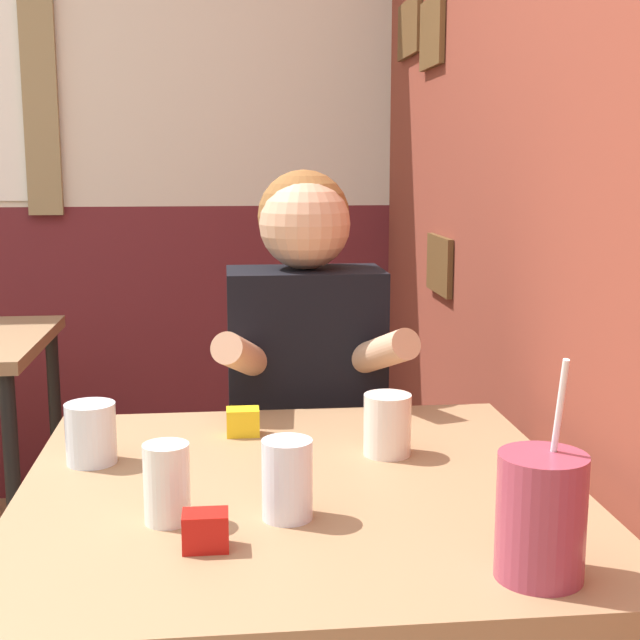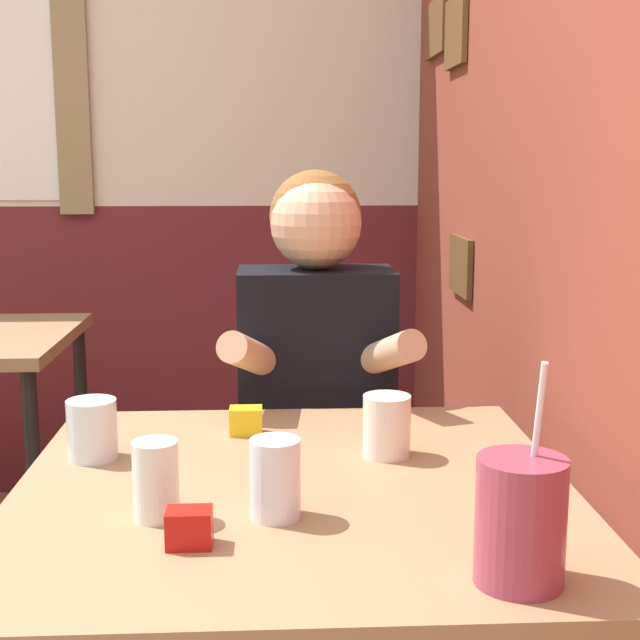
% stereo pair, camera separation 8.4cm
% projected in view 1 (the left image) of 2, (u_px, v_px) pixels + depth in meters
% --- Properties ---
extents(brick_wall_right, '(0.08, 4.26, 2.70)m').
position_uv_depth(brick_wall_right, '(486.00, 126.00, 2.20)').
color(brick_wall_right, brown).
rests_on(brick_wall_right, ground_plane).
extents(back_wall, '(5.40, 0.09, 2.70)m').
position_uv_depth(back_wall, '(56.00, 135.00, 3.20)').
color(back_wall, beige).
rests_on(back_wall, ground_plane).
extents(main_table, '(0.87, 0.87, 0.77)m').
position_uv_depth(main_table, '(300.00, 531.00, 1.40)').
color(main_table, '#93704C').
rests_on(main_table, ground_plane).
extents(person_seated, '(0.42, 0.40, 1.25)m').
position_uv_depth(person_seated, '(306.00, 437.00, 2.00)').
color(person_seated, black).
rests_on(person_seated, ground_plane).
extents(cocktail_pitcher, '(0.11, 0.11, 0.27)m').
position_uv_depth(cocktail_pitcher, '(541.00, 516.00, 1.07)').
color(cocktail_pitcher, '#99384C').
rests_on(cocktail_pitcher, main_table).
extents(glass_near_pitcher, '(0.07, 0.07, 0.11)m').
position_uv_depth(glass_near_pitcher, '(287.00, 479.00, 1.25)').
color(glass_near_pitcher, silver).
rests_on(glass_near_pitcher, main_table).
extents(glass_center, '(0.07, 0.07, 0.11)m').
position_uv_depth(glass_center, '(167.00, 483.00, 1.24)').
color(glass_center, silver).
rests_on(glass_center, main_table).
extents(glass_far_side, '(0.08, 0.08, 0.11)m').
position_uv_depth(glass_far_side, '(387.00, 425.00, 1.53)').
color(glass_far_side, silver).
rests_on(glass_far_side, main_table).
extents(glass_by_brick, '(0.08, 0.08, 0.10)m').
position_uv_depth(glass_by_brick, '(91.00, 433.00, 1.48)').
color(glass_by_brick, silver).
rests_on(glass_by_brick, main_table).
extents(condiment_ketchup, '(0.06, 0.04, 0.05)m').
position_uv_depth(condiment_ketchup, '(206.00, 531.00, 1.16)').
color(condiment_ketchup, '#B7140F').
rests_on(condiment_ketchup, main_table).
extents(condiment_mustard, '(0.06, 0.04, 0.05)m').
position_uv_depth(condiment_mustard, '(243.00, 422.00, 1.64)').
color(condiment_mustard, yellow).
rests_on(condiment_mustard, main_table).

